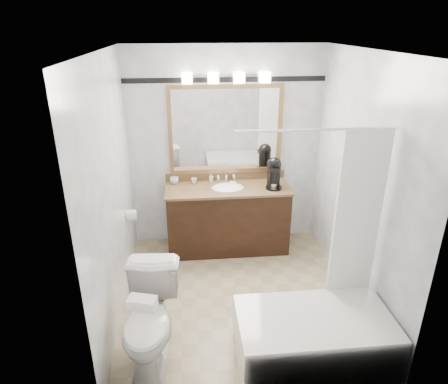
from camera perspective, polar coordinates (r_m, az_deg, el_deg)
The scene contains 14 objects.
room at distance 3.81m, azimuth 2.19°, elevation 0.44°, with size 2.42×2.62×2.52m.
vanity at distance 5.07m, azimuth 0.51°, elevation -3.58°, with size 1.53×0.58×0.97m.
mirror at distance 4.95m, azimuth 0.23°, elevation 8.84°, with size 1.40×0.04×1.10m.
vanity_light_bar at distance 4.78m, azimuth 0.31°, elevation 16.06°, with size 1.02×0.14×0.12m.
accent_stripe at distance 4.84m, azimuth 0.22°, elevation 15.76°, with size 2.40×0.01×0.06m, color black.
bathtub at distance 3.71m, azimuth 12.93°, elevation -18.77°, with size 1.30×0.75×1.96m.
tp_roll at distance 4.66m, azimuth -13.09°, elevation -3.22°, with size 0.12×0.12×0.11m, color white.
toilet at distance 3.57m, azimuth -10.51°, elevation -17.64°, with size 0.46×0.81×0.82m, color white.
tissue_box at distance 3.03m, azimuth -11.60°, elevation -15.26°, with size 0.20×0.11×0.08m, color white.
coffee_maker at distance 4.88m, azimuth 7.16°, elevation 2.85°, with size 0.20×0.25×0.38m.
cup_left at distance 5.04m, azimuth -7.12°, elevation 1.65°, with size 0.11×0.11×0.08m, color white.
cup_right at distance 5.01m, azimuth -4.30°, elevation 1.57°, with size 0.07×0.07×0.07m, color white.
soap_bottle_a at distance 5.07m, azimuth -1.85°, elevation 2.05°, with size 0.05×0.05×0.10m, color white.
soap_bar at distance 5.01m, azimuth 1.28°, elevation 1.34°, with size 0.07×0.05×0.02m, color beige.
Camera 1 is at (-0.49, -3.49, 2.72)m, focal length 32.00 mm.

